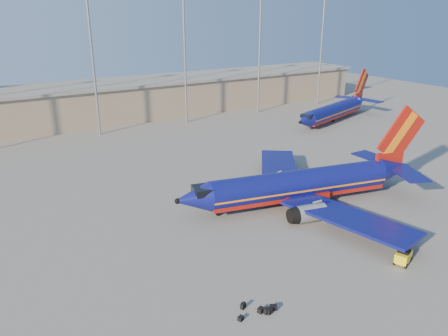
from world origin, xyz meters
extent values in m
plane|color=slate|center=(0.00, 0.00, 0.00)|extent=(220.00, 220.00, 0.00)
cube|color=gray|center=(10.00, 58.00, 4.00)|extent=(120.00, 15.00, 8.00)
cube|color=slate|center=(10.00, 58.00, 8.20)|extent=(122.00, 16.00, 0.60)
cylinder|color=gray|center=(-5.00, 46.00, 14.00)|extent=(0.44, 0.44, 28.00)
cylinder|color=gray|center=(15.00, 46.00, 14.00)|extent=(0.44, 0.44, 28.00)
cylinder|color=gray|center=(35.00, 46.00, 14.00)|extent=(0.44, 0.44, 28.00)
cylinder|color=gray|center=(55.00, 46.00, 14.00)|extent=(0.44, 0.44, 28.00)
cylinder|color=navy|center=(7.30, -1.55, 2.75)|extent=(24.66, 8.80, 3.76)
cube|color=#A8180D|center=(7.30, -1.55, 1.78)|extent=(24.51, 8.10, 1.32)
cube|color=orange|center=(7.30, -1.55, 2.49)|extent=(24.66, 8.84, 0.22)
cone|color=navy|center=(-6.73, 1.46, 2.75)|extent=(4.97, 4.58, 3.76)
cube|color=black|center=(-5.43, 1.18, 3.71)|extent=(2.94, 3.10, 0.81)
cone|color=navy|center=(21.82, -4.66, 3.10)|extent=(5.96, 4.79, 3.76)
cube|color=#A8180D|center=(21.02, -4.49, 4.48)|extent=(4.29, 1.44, 2.24)
cube|color=#A8180D|center=(22.41, -4.79, 8.03)|extent=(7.37, 1.88, 8.12)
cube|color=orange|center=(22.21, -4.75, 8.03)|extent=(4.95, 1.46, 6.37)
cube|color=navy|center=(22.14, -1.19, 3.66)|extent=(3.06, 6.51, 0.22)
cube|color=navy|center=(20.69, -7.96, 3.66)|extent=(5.44, 7.19, 0.22)
cube|color=navy|center=(10.66, 6.88, 1.83)|extent=(13.40, 15.73, 0.36)
cube|color=navy|center=(6.91, -10.62, 1.83)|extent=(8.23, 16.47, 0.36)
cube|color=#A8180D|center=(7.79, -1.65, 1.37)|extent=(6.80, 5.16, 1.02)
cylinder|color=gray|center=(7.21, 3.88, 1.17)|extent=(4.03, 2.86, 2.14)
cylinder|color=gray|center=(4.99, -6.46, 1.17)|extent=(4.03, 2.86, 2.14)
cylinder|color=gray|center=(-3.64, 0.80, 0.56)|extent=(0.29, 0.29, 1.12)
cylinder|color=black|center=(-3.64, 0.80, 0.33)|extent=(0.69, 0.39, 0.65)
cylinder|color=black|center=(9.34, 0.72, 0.43)|extent=(0.95, 0.73, 0.85)
cylinder|color=black|center=(8.23, -4.45, 0.43)|extent=(0.95, 0.73, 0.85)
cylinder|color=navy|center=(44.11, 29.14, 2.46)|extent=(21.85, 9.84, 3.37)
cube|color=#A8180D|center=(44.11, 29.14, 1.59)|extent=(21.66, 9.23, 1.18)
cube|color=orange|center=(44.11, 29.14, 2.23)|extent=(21.86, 9.87, 0.20)
cone|color=navy|center=(31.88, 25.24, 2.46)|extent=(4.67, 4.37, 3.37)
cube|color=black|center=(33.01, 25.60, 3.32)|extent=(2.80, 2.92, 0.73)
cone|color=navy|center=(56.79, 33.17, 2.78)|extent=(5.53, 4.65, 3.37)
cube|color=#A8180D|center=(56.09, 32.95, 4.01)|extent=(3.80, 1.64, 2.00)
cube|color=#A8180D|center=(57.31, 33.33, 7.20)|extent=(6.46, 2.30, 7.27)
cube|color=orange|center=(57.13, 33.28, 7.20)|extent=(4.35, 1.71, 5.70)
cube|color=navy|center=(55.50, 36.01, 3.28)|extent=(5.26, 6.42, 0.20)
cube|color=navy|center=(57.38, 30.11, 3.28)|extent=(3.29, 6.07, 0.20)
cylinder|color=black|center=(44.11, 29.14, 0.41)|extent=(0.80, 0.80, 0.82)
cube|color=yellow|center=(6.77, -18.29, 0.75)|extent=(2.40, 1.88, 1.01)
cube|color=black|center=(6.77, -18.29, 1.36)|extent=(1.33, 1.39, 0.35)
cylinder|color=black|center=(5.82, -18.05, 0.26)|extent=(0.55, 0.35, 0.52)
cylinder|color=black|center=(6.21, -19.09, 0.26)|extent=(0.55, 0.35, 0.52)
cylinder|color=black|center=(7.33, -17.49, 0.26)|extent=(0.55, 0.35, 0.52)
cylinder|color=black|center=(7.72, -18.52, 0.26)|extent=(0.55, 0.35, 0.52)
cube|color=black|center=(-12.02, -16.93, 0.18)|extent=(0.59, 0.53, 0.36)
cube|color=black|center=(-9.49, -17.49, 0.24)|extent=(0.54, 0.46, 0.47)
cube|color=black|center=(-8.90, -17.28, 0.23)|extent=(0.70, 0.63, 0.46)
cube|color=black|center=(-11.01, -15.78, 0.27)|extent=(0.57, 0.46, 0.54)
cube|color=black|center=(-10.01, -16.98, 0.22)|extent=(0.66, 0.59, 0.44)
cube|color=black|center=(-9.68, -17.35, 0.26)|extent=(0.57, 0.46, 0.51)
camera|label=1|loc=(-28.70, -41.46, 24.15)|focal=35.00mm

